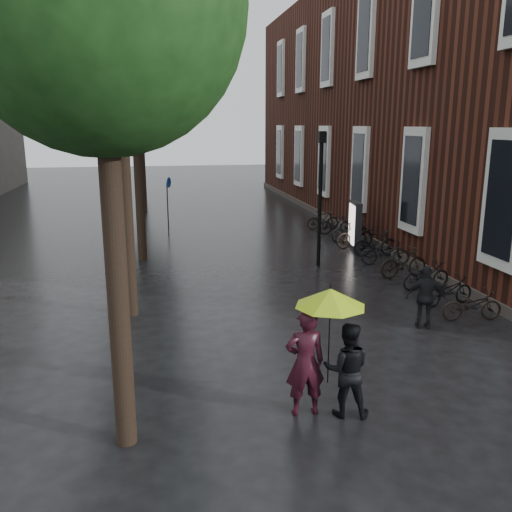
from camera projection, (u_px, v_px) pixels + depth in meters
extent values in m
plane|color=black|center=(391.00, 450.00, 8.33)|extent=(120.00, 120.00, 0.00)
cube|color=#38160F|center=(428.00, 102.00, 27.43)|extent=(10.00, 33.00, 12.00)
cube|color=silver|center=(505.00, 200.00, 13.86)|extent=(0.25, 1.60, 3.60)
cube|color=black|center=(502.00, 200.00, 13.84)|extent=(0.10, 1.20, 3.00)
cube|color=silver|center=(414.00, 180.00, 18.63)|extent=(0.25, 1.60, 3.60)
cube|color=black|center=(412.00, 180.00, 18.62)|extent=(0.10, 1.20, 3.00)
cube|color=silver|center=(426.00, 8.00, 17.33)|extent=(0.25, 1.60, 3.60)
cube|color=black|center=(423.00, 8.00, 17.31)|extent=(0.10, 1.20, 3.00)
cube|color=silver|center=(360.00, 169.00, 23.41)|extent=(0.25, 1.60, 3.60)
cube|color=black|center=(358.00, 169.00, 23.39)|extent=(0.10, 1.20, 3.00)
cube|color=silver|center=(367.00, 33.00, 22.10)|extent=(0.25, 1.60, 3.60)
cube|color=black|center=(364.00, 33.00, 22.08)|extent=(0.10, 1.20, 3.00)
cube|color=silver|center=(325.00, 161.00, 28.18)|extent=(0.25, 1.60, 3.60)
cube|color=black|center=(323.00, 161.00, 28.16)|extent=(0.10, 1.20, 3.00)
cube|color=silver|center=(328.00, 49.00, 26.87)|extent=(0.25, 1.60, 3.60)
cube|color=black|center=(326.00, 49.00, 26.86)|extent=(0.10, 1.20, 3.00)
cube|color=silver|center=(299.00, 156.00, 32.95)|extent=(0.25, 1.60, 3.60)
cube|color=black|center=(298.00, 156.00, 32.93)|extent=(0.10, 1.20, 3.00)
cube|color=silver|center=(301.00, 61.00, 31.64)|extent=(0.25, 1.60, 3.60)
cube|color=black|center=(300.00, 61.00, 31.63)|extent=(0.10, 1.20, 3.00)
cube|color=silver|center=(280.00, 152.00, 37.72)|extent=(0.25, 1.60, 3.60)
cube|color=black|center=(279.00, 152.00, 37.70)|extent=(0.10, 1.20, 3.00)
cube|color=silver|center=(281.00, 69.00, 36.42)|extent=(0.25, 1.60, 3.60)
cube|color=black|center=(280.00, 69.00, 36.40)|extent=(0.10, 1.20, 3.00)
cube|color=#3F3833|center=(332.00, 218.00, 27.93)|extent=(0.40, 33.00, 0.30)
cylinder|color=black|center=(118.00, 301.00, 8.00)|extent=(0.32, 0.32, 4.68)
cylinder|color=black|center=(128.00, 231.00, 13.73)|extent=(0.32, 0.32, 4.51)
cylinder|color=black|center=(139.00, 193.00, 19.44)|extent=(0.32, 0.32, 4.95)
cylinder|color=black|center=(139.00, 183.00, 25.20)|extent=(0.32, 0.32, 4.40)
cylinder|color=black|center=(142.00, 169.00, 30.90)|extent=(0.32, 0.32, 4.79)
cylinder|color=black|center=(143.00, 164.00, 36.64)|extent=(0.32, 0.32, 4.57)
imported|color=black|center=(305.00, 363.00, 9.18)|extent=(0.70, 0.46, 1.90)
imported|color=black|center=(347.00, 369.00, 9.19)|extent=(0.95, 0.83, 1.67)
cylinder|color=black|center=(329.00, 341.00, 9.04)|extent=(0.02, 0.02, 1.52)
cone|color=#AFDB17|center=(330.00, 298.00, 8.86)|extent=(1.20, 1.20, 0.30)
cylinder|color=black|center=(331.00, 286.00, 8.82)|extent=(0.02, 0.02, 0.08)
imported|color=black|center=(426.00, 297.00, 13.17)|extent=(1.00, 0.67, 1.57)
imported|color=black|center=(472.00, 305.00, 13.77)|extent=(1.59, 0.70, 0.81)
imported|color=black|center=(448.00, 290.00, 14.93)|extent=(1.68, 0.86, 0.84)
imported|color=black|center=(426.00, 275.00, 16.41)|extent=(1.71, 0.84, 0.86)
imported|color=black|center=(404.00, 262.00, 17.58)|extent=(1.78, 0.75, 1.04)
imported|color=black|center=(385.00, 253.00, 19.23)|extent=(1.79, 0.98, 0.89)
imported|color=black|center=(376.00, 243.00, 20.45)|extent=(1.76, 0.59, 1.04)
imported|color=black|center=(355.00, 235.00, 21.86)|extent=(1.80, 0.86, 1.04)
imported|color=black|center=(351.00, 231.00, 23.01)|extent=(1.80, 0.71, 0.93)
imported|color=black|center=(336.00, 224.00, 24.55)|extent=(1.66, 0.76, 0.96)
imported|color=black|center=(323.00, 220.00, 25.64)|extent=(1.58, 0.51, 0.94)
cube|color=black|center=(355.00, 225.00, 21.62)|extent=(0.26, 1.26, 1.91)
cube|color=beige|center=(352.00, 224.00, 21.59)|extent=(0.04, 1.06, 1.56)
cylinder|color=black|center=(320.00, 205.00, 18.66)|extent=(0.13, 0.13, 4.36)
cube|color=black|center=(322.00, 137.00, 18.11)|extent=(0.24, 0.24, 0.38)
sphere|color=#FFE5B2|center=(322.00, 137.00, 18.11)|extent=(0.20, 0.20, 0.20)
cylinder|color=#262628|center=(168.00, 208.00, 24.66)|extent=(0.06, 0.06, 2.33)
cylinder|color=navy|center=(169.00, 182.00, 24.40)|extent=(0.03, 0.47, 0.47)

